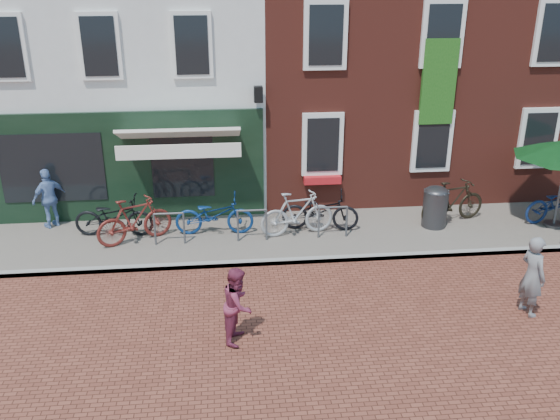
{
  "coord_description": "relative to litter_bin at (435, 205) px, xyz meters",
  "views": [
    {
      "loc": [
        -2.19,
        -12.24,
        6.37
      ],
      "look_at": [
        -0.88,
        0.6,
        1.13
      ],
      "focal_mm": 38.49,
      "sensor_mm": 36.0,
      "label": 1
    }
  ],
  "objects": [
    {
      "name": "bicycle_3",
      "position": [
        -3.61,
        -0.16,
        -0.03
      ],
      "size": [
        1.96,
        0.87,
        1.14
      ],
      "primitive_type": "imported",
      "rotation": [
        0.0,
        0.0,
        1.75
      ],
      "color": "#A4A5A6",
      "rests_on": "sidewalk"
    },
    {
      "name": "building_stucco",
      "position": [
        -8.25,
        5.39,
        3.8
      ],
      "size": [
        8.0,
        8.0,
        9.0
      ],
      "primitive_type": "cube",
      "color": "silver",
      "rests_on": "ground"
    },
    {
      "name": "building_brick_mid",
      "position": [
        -1.25,
        5.39,
        4.3
      ],
      "size": [
        6.0,
        8.0,
        10.0
      ],
      "primitive_type": "cube",
      "color": "maroon",
      "rests_on": "ground"
    },
    {
      "name": "building_brick_right",
      "position": [
        4.75,
        5.39,
        4.3
      ],
      "size": [
        6.0,
        8.0,
        10.0
      ],
      "primitive_type": "cube",
      "color": "maroon",
      "rests_on": "ground"
    },
    {
      "name": "bicycle_2",
      "position": [
        -5.67,
        0.1,
        -0.08
      ],
      "size": [
        1.98,
        0.77,
        1.03
      ],
      "primitive_type": "imported",
      "rotation": [
        0.0,
        0.0,
        1.53
      ],
      "color": "navy",
      "rests_on": "sidewalk"
    },
    {
      "name": "bicycle_5",
      "position": [
        0.56,
        0.24,
        -0.03
      ],
      "size": [
        1.97,
        1.01,
        1.14
      ],
      "primitive_type": "imported",
      "rotation": [
        0.0,
        0.0,
        1.83
      ],
      "color": "black",
      "rests_on": "sidewalk"
    },
    {
      "name": "cafe_person",
      "position": [
        -9.85,
        0.99,
        0.19
      ],
      "size": [
        0.93,
        0.9,
        1.57
      ],
      "primitive_type": "imported",
      "rotation": [
        0.0,
        0.0,
        3.89
      ],
      "color": "#6886BC",
      "rests_on": "sidewalk"
    },
    {
      "name": "bicycle_0",
      "position": [
        -8.16,
        0.25,
        -0.08
      ],
      "size": [
        2.01,
        0.87,
        1.03
      ],
      "primitive_type": "imported",
      "rotation": [
        0.0,
        0.0,
        1.47
      ],
      "color": "black",
      "rests_on": "sidewalk"
    },
    {
      "name": "bicycle_4",
      "position": [
        -2.98,
        0.09,
        -0.08
      ],
      "size": [
        2.04,
        1.01,
        1.03
      ],
      "primitive_type": "imported",
      "rotation": [
        0.0,
        0.0,
        1.4
      ],
      "color": "black",
      "rests_on": "sidewalk"
    },
    {
      "name": "boy",
      "position": [
        -5.24,
        -4.47,
        0.03
      ],
      "size": [
        0.73,
        0.83,
        1.45
      ],
      "primitive_type": "imported",
      "rotation": [
        0.0,
        0.0,
        1.29
      ],
      "color": "maroon",
      "rests_on": "ground"
    },
    {
      "name": "litter_bin",
      "position": [
        0.0,
        0.0,
        0.0
      ],
      "size": [
        0.63,
        0.63,
        1.15
      ],
      "color": "#373639",
      "rests_on": "sidewalk"
    },
    {
      "name": "ground",
      "position": [
        -3.25,
        -1.61,
        -0.7
      ],
      "size": [
        80.0,
        80.0,
        0.0
      ],
      "primitive_type": "plane",
      "color": "brown"
    },
    {
      "name": "woman",
      "position": [
        0.47,
        -4.14,
        0.13
      ],
      "size": [
        0.54,
        0.68,
        1.65
      ],
      "primitive_type": "imported",
      "rotation": [
        0.0,
        0.0,
        1.83
      ],
      "color": "slate",
      "rests_on": "ground"
    },
    {
      "name": "bicycle_1",
      "position": [
        -7.59,
        -0.19,
        -0.03
      ],
      "size": [
        1.94,
        1.32,
        1.14
      ],
      "primitive_type": "imported",
      "rotation": [
        0.0,
        0.0,
        2.03
      ],
      "color": "maroon",
      "rests_on": "sidewalk"
    },
    {
      "name": "bicycle_6",
      "position": [
        3.34,
        -0.01,
        -0.08
      ],
      "size": [
        2.04,
        1.01,
        1.03
      ],
      "primitive_type": "imported",
      "rotation": [
        0.0,
        0.0,
        1.74
      ],
      "color": "#11234F",
      "rests_on": "sidewalk"
    },
    {
      "name": "sidewalk",
      "position": [
        -2.25,
        -0.11,
        -0.65
      ],
      "size": [
        24.0,
        3.0,
        0.1
      ],
      "primitive_type": "cube",
      "color": "slate",
      "rests_on": "ground"
    }
  ]
}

